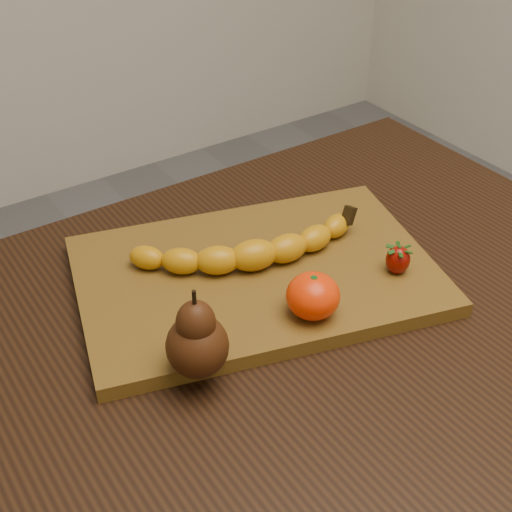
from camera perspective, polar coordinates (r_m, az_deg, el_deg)
table at (r=0.94m, az=1.71°, el=-9.12°), size 1.00×0.70×0.76m
cutting_board at (r=0.92m, az=-0.00°, el=-1.53°), size 0.51×0.41×0.02m
banana at (r=0.90m, az=-0.20°, el=0.07°), size 0.27×0.14×0.04m
pear at (r=0.74m, az=-4.79°, el=-6.12°), size 0.08×0.08×0.10m
mandarin at (r=0.83m, az=4.58°, el=-3.20°), size 0.08×0.08×0.05m
strawberry at (r=0.91m, az=11.29°, el=-0.22°), size 0.03×0.03×0.04m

